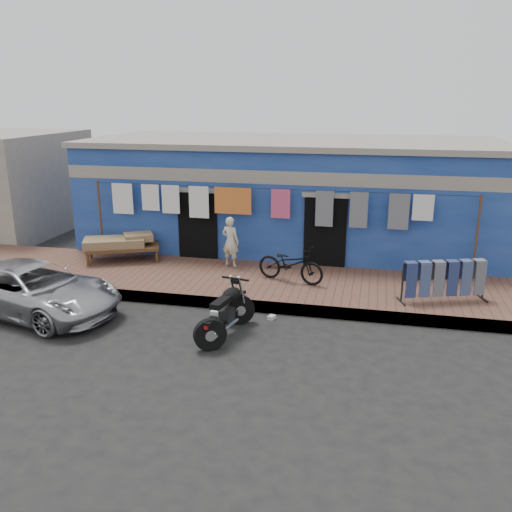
{
  "coord_description": "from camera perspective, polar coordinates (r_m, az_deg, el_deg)",
  "views": [
    {
      "loc": [
        2.54,
        -9.35,
        4.6
      ],
      "look_at": [
        0.0,
        2.0,
        1.15
      ],
      "focal_mm": 38.0,
      "sensor_mm": 36.0,
      "label": 1
    }
  ],
  "objects": [
    {
      "name": "curb",
      "position": [
        12.06,
        -0.47,
        -5.27
      ],
      "size": [
        28.0,
        0.1,
        0.25
      ],
      "primitive_type": "cube",
      "color": "gray",
      "rests_on": "ground"
    },
    {
      "name": "motorcycle",
      "position": [
        10.71,
        -3.23,
        -5.78
      ],
      "size": [
        1.19,
        1.88,
        1.08
      ],
      "primitive_type": null,
      "rotation": [
        0.0,
        0.0,
        -0.18
      ],
      "color": "black",
      "rests_on": "ground"
    },
    {
      "name": "litter_b",
      "position": [
        11.67,
        1.65,
        -6.48
      ],
      "size": [
        0.17,
        0.2,
        0.08
      ],
      "primitive_type": "cube",
      "rotation": [
        0.0,
        0.0,
        1.24
      ],
      "color": "silver",
      "rests_on": "ground"
    },
    {
      "name": "ground",
      "position": [
        10.73,
        -2.36,
        -8.89
      ],
      "size": [
        80.0,
        80.0,
        0.0
      ],
      "primitive_type": "plane",
      "color": "black",
      "rests_on": "ground"
    },
    {
      "name": "seated_person",
      "position": [
        14.26,
        -2.71,
        1.53
      ],
      "size": [
        0.55,
        0.44,
        1.34
      ],
      "primitive_type": "imported",
      "rotation": [
        0.0,
        0.0,
        2.87
      ],
      "color": "beige",
      "rests_on": "sidewalk"
    },
    {
      "name": "litter_c",
      "position": [
        11.4,
        -4.09,
        -7.1
      ],
      "size": [
        0.18,
        0.22,
        0.08
      ],
      "primitive_type": "cube",
      "rotation": [
        0.0,
        0.0,
        1.46
      ],
      "color": "silver",
      "rests_on": "ground"
    },
    {
      "name": "charpoy",
      "position": [
        15.27,
        -13.83,
        0.82
      ],
      "size": [
        2.74,
        2.45,
        0.69
      ],
      "primitive_type": null,
      "rotation": [
        0.0,
        0.0,
        0.41
      ],
      "color": "brown",
      "rests_on": "sidewalk"
    },
    {
      "name": "sidewalk",
      "position": [
        13.39,
        0.94,
        -3.02
      ],
      "size": [
        28.0,
        3.0,
        0.25
      ],
      "primitive_type": "cube",
      "color": "brown",
      "rests_on": "ground"
    },
    {
      "name": "clothesline",
      "position": [
        14.2,
        0.31,
        5.21
      ],
      "size": [
        10.06,
        0.06,
        2.1
      ],
      "color": "brown",
      "rests_on": "sidewalk"
    },
    {
      "name": "litter_a",
      "position": [
        11.96,
        -4.33,
        -5.95
      ],
      "size": [
        0.19,
        0.15,
        0.08
      ],
      "primitive_type": "cube",
      "rotation": [
        0.0,
        0.0,
        -0.0
      ],
      "color": "silver",
      "rests_on": "ground"
    },
    {
      "name": "jeans_rack",
      "position": [
        12.55,
        19.16,
        -2.42
      ],
      "size": [
        2.22,
        1.6,
        0.95
      ],
      "primitive_type": null,
      "rotation": [
        0.0,
        0.0,
        0.33
      ],
      "color": "black",
      "rests_on": "sidewalk"
    },
    {
      "name": "building",
      "position": [
        16.79,
        3.74,
        6.49
      ],
      "size": [
        12.2,
        5.2,
        3.36
      ],
      "color": "navy",
      "rests_on": "ground"
    },
    {
      "name": "bicycle",
      "position": [
        13.09,
        3.67,
        -0.41
      ],
      "size": [
        1.79,
        1.03,
        1.09
      ],
      "primitive_type": "imported",
      "rotation": [
        0.0,
        0.0,
        1.3
      ],
      "color": "black",
      "rests_on": "sidewalk"
    },
    {
      "name": "car",
      "position": [
        12.74,
        -22.39,
        -3.19
      ],
      "size": [
        4.4,
        2.71,
        1.15
      ],
      "primitive_type": "imported",
      "rotation": [
        0.0,
        0.0,
        1.35
      ],
      "color": "#ACACB1",
      "rests_on": "ground"
    }
  ]
}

